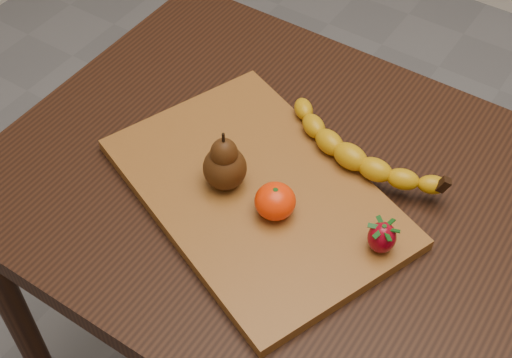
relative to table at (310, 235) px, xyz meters
The scene contains 6 objects.
table is the anchor object (origin of this frame).
cutting_board 0.14m from the table, 146.38° to the right, with size 0.45×0.30×0.02m, color brown.
banana 0.16m from the table, 72.78° to the left, with size 0.25×0.06×0.04m, color #C89309, non-canonical shape.
pear 0.22m from the table, 150.94° to the right, with size 0.07×0.07×0.10m, color #3F200A, non-canonical shape.
mandarin 0.16m from the table, 108.20° to the right, with size 0.06×0.06×0.05m, color #FE3002.
strawberry 0.20m from the table, 18.24° to the right, with size 0.04×0.04×0.05m, color maroon, non-canonical shape.
Camera 1 is at (0.31, -0.63, 1.59)m, focal length 50.00 mm.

